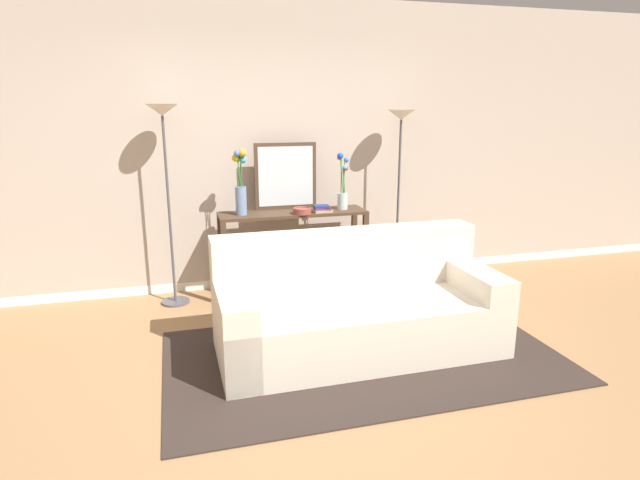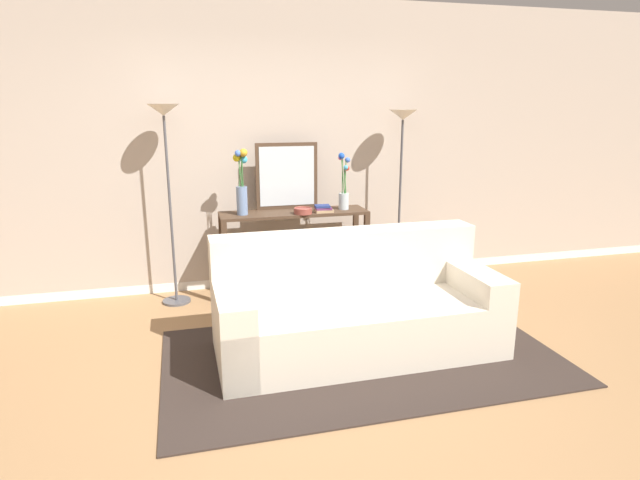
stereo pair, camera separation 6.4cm
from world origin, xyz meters
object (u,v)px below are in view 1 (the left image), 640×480
at_px(console_table, 293,237).
at_px(book_row_under_console, 250,291).
at_px(vase_short_flowers, 343,189).
at_px(vase_tall_flowers, 241,184).
at_px(wall_mirror, 286,176).
at_px(couch, 357,310).
at_px(floor_lamp_left, 165,150).
at_px(floor_lamp_right, 400,149).
at_px(fruit_bowl, 302,211).
at_px(book_stack, 322,209).

bearing_deg(console_table, book_row_under_console, 180.00).
bearing_deg(vase_short_flowers, vase_tall_flowers, -179.66).
relative_size(vase_tall_flowers, vase_short_flowers, 1.11).
bearing_deg(wall_mirror, couch, -81.83).
relative_size(floor_lamp_left, vase_short_flowers, 3.31).
bearing_deg(couch, floor_lamp_right, 56.08).
distance_m(floor_lamp_left, wall_mirror, 1.16).
bearing_deg(floor_lamp_left, book_row_under_console, -2.62).
bearing_deg(console_table, couch, -82.19).
distance_m(couch, console_table, 1.38).
distance_m(wall_mirror, fruit_bowl, 0.42).
bearing_deg(floor_lamp_right, vase_short_flowers, -175.79).
distance_m(floor_lamp_right, vase_short_flowers, 0.72).
bearing_deg(couch, vase_short_flowers, 76.79).
xyz_separation_m(floor_lamp_right, vase_tall_flowers, (-1.60, -0.05, -0.28)).
distance_m(vase_tall_flowers, book_row_under_console, 1.06).
distance_m(floor_lamp_right, fruit_bowl, 1.19).
height_order(vase_tall_flowers, fruit_bowl, vase_tall_flowers).
height_order(wall_mirror, vase_tall_flowers, wall_mirror).
bearing_deg(book_row_under_console, floor_lamp_right, 1.18).
relative_size(fruit_bowl, book_row_under_console, 0.63).
relative_size(vase_tall_flowers, fruit_bowl, 3.54).
bearing_deg(fruit_bowl, book_row_under_console, 166.16).
xyz_separation_m(floor_lamp_left, book_row_under_console, (0.70, -0.03, -1.38)).
bearing_deg(console_table, floor_lamp_left, 178.39).
bearing_deg(wall_mirror, console_table, -78.90).
bearing_deg(vase_short_flowers, book_stack, -160.35).
bearing_deg(floor_lamp_right, vase_tall_flowers, -178.18).
distance_m(console_table, vase_short_flowers, 0.67).
bearing_deg(fruit_bowl, vase_short_flowers, 14.29).
bearing_deg(book_row_under_console, book_stack, -7.65).
bearing_deg(vase_short_flowers, wall_mirror, 161.67).
bearing_deg(fruit_bowl, vase_tall_flowers, 169.25).
distance_m(wall_mirror, vase_short_flowers, 0.57).
distance_m(console_table, floor_lamp_right, 1.38).
distance_m(couch, vase_tall_flowers, 1.69).
xyz_separation_m(book_stack, book_row_under_console, (-0.71, 0.10, -0.80)).
xyz_separation_m(couch, console_table, (-0.18, 1.34, 0.26)).
bearing_deg(book_stack, console_table, 160.27).
bearing_deg(floor_lamp_left, book_stack, -5.16).
xyz_separation_m(console_table, vase_short_flowers, (0.50, -0.01, 0.45)).
relative_size(floor_lamp_right, fruit_bowl, 10.28).
height_order(console_table, floor_lamp_right, floor_lamp_right).
height_order(floor_lamp_right, vase_tall_flowers, floor_lamp_right).
height_order(floor_lamp_left, vase_short_flowers, floor_lamp_left).
height_order(vase_short_flowers, book_stack, vase_short_flowers).
distance_m(vase_short_flowers, book_row_under_console, 1.35).
relative_size(floor_lamp_right, wall_mirror, 2.76).
distance_m(floor_lamp_left, book_row_under_console, 1.55).
height_order(console_table, floor_lamp_left, floor_lamp_left).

